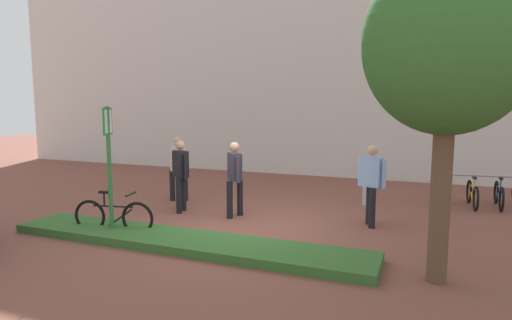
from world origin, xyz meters
name	(u,v)px	position (x,y,z in m)	size (l,w,h in m)	color
ground_plane	(245,227)	(0.00, 0.00, 0.00)	(60.00, 60.00, 0.00)	brown
building_facade	(329,37)	(0.00, 7.65, 5.00)	(28.00, 1.20, 10.00)	silver
planter_strip	(182,241)	(-0.60, -1.55, 0.08)	(7.00, 1.10, 0.16)	#336028
tree_sidewalk	(449,44)	(3.68, -1.57, 3.35)	(2.31, 2.31, 4.65)	brown
parking_sign_post	(109,153)	(-2.17, -1.55, 1.64)	(0.13, 0.35, 2.51)	#2D7238
bike_at_sign	(114,216)	(-2.25, -1.40, 0.35)	(1.66, 0.49, 0.86)	black
bollard_steel	(366,188)	(2.05, 3.02, 0.45)	(0.16, 0.16, 0.90)	#ADADB2
person_shirt_white	(178,164)	(-2.66, 1.66, 0.98)	(0.46, 0.61, 1.72)	black
person_suited_dark	(181,171)	(-1.94, 0.61, 0.98)	(0.53, 0.41, 1.72)	black
person_casual_tan	(372,180)	(2.42, 1.05, 0.98)	(0.59, 0.44, 1.72)	black
person_suited_navy	(235,174)	(-0.55, 0.67, 0.98)	(0.44, 0.48, 1.72)	black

